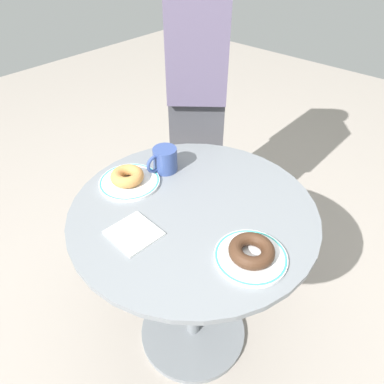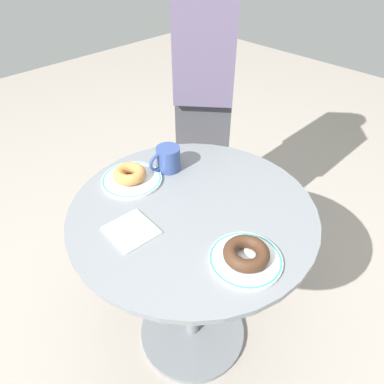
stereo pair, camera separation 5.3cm
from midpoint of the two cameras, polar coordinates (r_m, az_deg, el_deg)
name	(u,v)px [view 1 (the left image)]	position (r m, az deg, el deg)	size (l,w,h in m)	color
ground_plane	(193,333)	(1.68, -0.82, -21.56)	(7.00, 7.00, 0.02)	#9E9389
cafe_table	(193,260)	(1.28, -1.02, -10.84)	(0.77, 0.77, 0.72)	slate
plate_left	(130,182)	(1.22, -11.17, 1.61)	(0.20, 0.20, 0.01)	white
plate_right	(251,257)	(0.97, 7.77, -10.23)	(0.20, 0.20, 0.01)	white
donut_old_fashioned	(127,176)	(1.21, -11.55, 2.49)	(0.11, 0.11, 0.04)	#BC7F42
donut_chocolate	(252,251)	(0.95, 7.90, -9.30)	(0.12, 0.12, 0.04)	#422819
paper_napkin	(134,233)	(1.04, -10.72, -6.49)	(0.13, 0.13, 0.01)	white
coffee_mug	(164,160)	(1.25, -5.66, 5.11)	(0.08, 0.12, 0.09)	#334784
person_figure	(197,97)	(1.60, -0.13, 14.93)	(0.46, 0.49, 1.64)	#3D3D42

